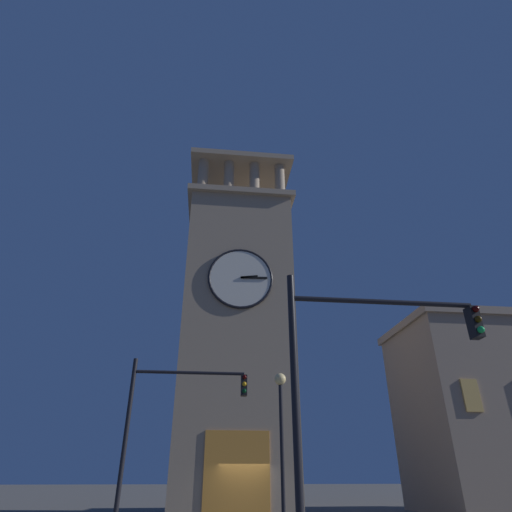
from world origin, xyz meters
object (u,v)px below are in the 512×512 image
object	(u,v)px
traffic_signal_mid	(359,366)
street_lamp	(281,420)
clocktower	(235,339)
traffic_signal_near	(168,414)

from	to	relation	value
traffic_signal_mid	street_lamp	world-z (taller)	traffic_signal_mid
clocktower	traffic_signal_mid	world-z (taller)	clocktower
clocktower	street_lamp	world-z (taller)	clocktower
clocktower	street_lamp	distance (m)	12.15
traffic_signal_mid	street_lamp	size ratio (longest dim) A/B	1.12
clocktower	traffic_signal_near	distance (m)	12.46
traffic_signal_near	clocktower	bearing A→B (deg)	-105.61
traffic_signal_near	traffic_signal_mid	distance (m)	8.59
traffic_signal_near	street_lamp	world-z (taller)	traffic_signal_near
traffic_signal_mid	street_lamp	xyz separation A→B (m)	(0.50, -7.36, -0.31)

